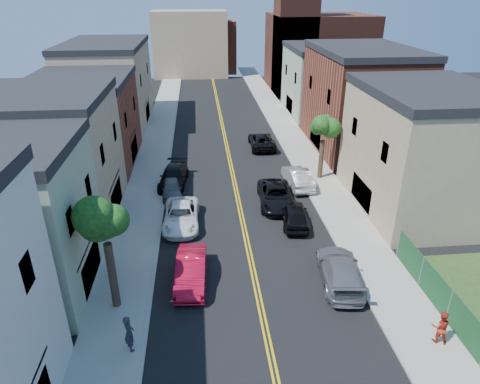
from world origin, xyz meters
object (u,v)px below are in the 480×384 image
object	(u,v)px
red_sedan	(191,270)
grey_car_right	(340,270)
grey_car_left	(172,188)
pedestrian_left	(129,333)
white_pickup	(181,216)
silver_car_right	(298,177)
pedestrian_right	(440,327)
black_suv_lane	(276,196)
black_car_right	(295,215)
black_car_left	(174,176)
dark_car_right_far	(262,141)

from	to	relation	value
red_sedan	grey_car_right	world-z (taller)	grey_car_right
grey_car_left	pedestrian_left	size ratio (longest dim) A/B	2.05
white_pickup	silver_car_right	xyz separation A→B (m)	(10.05, 5.91, 0.07)
grey_car_right	silver_car_right	xyz separation A→B (m)	(0.50, 13.65, 0.02)
silver_car_right	pedestrian_right	xyz separation A→B (m)	(2.83, -18.91, 0.20)
red_sedan	pedestrian_left	xyz separation A→B (m)	(-2.90, -5.14, 0.32)
white_pickup	grey_car_left	size ratio (longest dim) A/B	1.37
grey_car_left	black_suv_lane	distance (m)	8.82
black_car_right	black_suv_lane	size ratio (longest dim) A/B	0.80
grey_car_left	black_car_right	distance (m)	10.94
red_sedan	black_car_left	distance (m)	14.25
white_pickup	black_suv_lane	xyz separation A→B (m)	(7.51, 2.58, 0.03)
black_car_left	silver_car_right	size ratio (longest dim) A/B	1.07
grey_car_right	pedestrian_right	world-z (taller)	pedestrian_right
red_sedan	grey_car_right	xyz separation A→B (m)	(8.80, -0.87, 0.00)
white_pickup	black_car_right	size ratio (longest dim) A/B	1.20
white_pickup	silver_car_right	distance (m)	11.66
black_car_right	silver_car_right	size ratio (longest dim) A/B	0.90
white_pickup	dark_car_right_far	world-z (taller)	dark_car_right_far
white_pickup	pedestrian_left	distance (m)	12.21
dark_car_right_far	red_sedan	bearing A→B (deg)	72.36
white_pickup	grey_car_left	distance (m)	5.16
red_sedan	dark_car_right_far	size ratio (longest dim) A/B	0.89
grey_car_left	silver_car_right	bearing A→B (deg)	0.39
pedestrian_right	black_car_left	bearing A→B (deg)	-35.81
black_car_right	dark_car_right_far	world-z (taller)	black_car_right
white_pickup	pedestrian_right	world-z (taller)	pedestrian_right
black_car_right	grey_car_left	bearing A→B (deg)	-25.49
dark_car_right_far	pedestrian_left	world-z (taller)	pedestrian_left
silver_car_right	pedestrian_right	bearing A→B (deg)	95.11
white_pickup	pedestrian_left	world-z (taller)	pedestrian_left
black_car_right	pedestrian_right	distance (m)	13.12
pedestrian_left	grey_car_right	bearing A→B (deg)	-94.35
grey_car_right	white_pickup	bearing A→B (deg)	-31.91
grey_car_left	grey_car_right	world-z (taller)	grey_car_right
grey_car_right	pedestrian_right	xyz separation A→B (m)	(3.33, -5.26, 0.22)
red_sedan	dark_car_right_far	bearing A→B (deg)	75.02
grey_car_left	grey_car_right	size ratio (longest dim) A/B	0.72
white_pickup	black_car_right	xyz separation A→B (m)	(8.35, -0.69, 0.01)
red_sedan	dark_car_right_far	world-z (taller)	red_sedan
silver_car_right	pedestrian_left	distance (m)	21.69
dark_car_right_far	pedestrian_left	size ratio (longest dim) A/B	2.82
dark_car_right_far	black_suv_lane	world-z (taller)	black_suv_lane
dark_car_right_far	pedestrian_right	size ratio (longest dim) A/B	3.13
pedestrian_left	grey_car_left	bearing A→B (deg)	-28.44
black_car_left	black_car_right	bearing A→B (deg)	-34.20
black_car_right	red_sedan	bearing A→B (deg)	45.45
red_sedan	black_car_right	size ratio (longest dim) A/B	1.08
silver_car_right	white_pickup	bearing A→B (deg)	27.05
black_car_left	silver_car_right	xyz separation A→B (m)	(10.90, -1.38, 0.04)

